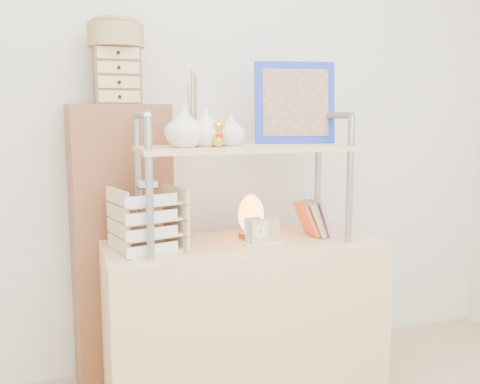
{
  "coord_description": "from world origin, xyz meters",
  "views": [
    {
      "loc": [
        -0.75,
        -0.95,
        1.31
      ],
      "look_at": [
        -0.02,
        1.2,
        0.97
      ],
      "focal_mm": 40.0,
      "sensor_mm": 36.0,
      "label": 1
    }
  ],
  "objects_px": {
    "letter_tray": "(148,223)",
    "salt_lamp": "(251,216)",
    "cabinet": "(122,248)",
    "desk": "(244,324)"
  },
  "relations": [
    {
      "from": "cabinet",
      "to": "letter_tray",
      "type": "xyz_separation_m",
      "value": [
        0.07,
        -0.38,
        0.19
      ]
    },
    {
      "from": "cabinet",
      "to": "desk",
      "type": "bearing_deg",
      "value": -42.38
    },
    {
      "from": "cabinet",
      "to": "salt_lamp",
      "type": "relative_size",
      "value": 6.84
    },
    {
      "from": "cabinet",
      "to": "salt_lamp",
      "type": "distance_m",
      "value": 0.64
    },
    {
      "from": "cabinet",
      "to": "salt_lamp",
      "type": "bearing_deg",
      "value": -33.07
    },
    {
      "from": "desk",
      "to": "salt_lamp",
      "type": "xyz_separation_m",
      "value": [
        0.06,
        0.08,
        0.48
      ]
    },
    {
      "from": "letter_tray",
      "to": "salt_lamp",
      "type": "xyz_separation_m",
      "value": [
        0.48,
        0.09,
        -0.02
      ]
    },
    {
      "from": "desk",
      "to": "cabinet",
      "type": "distance_m",
      "value": 0.68
    },
    {
      "from": "letter_tray",
      "to": "cabinet",
      "type": "bearing_deg",
      "value": 100.08
    },
    {
      "from": "letter_tray",
      "to": "salt_lamp",
      "type": "bearing_deg",
      "value": 10.65
    }
  ]
}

